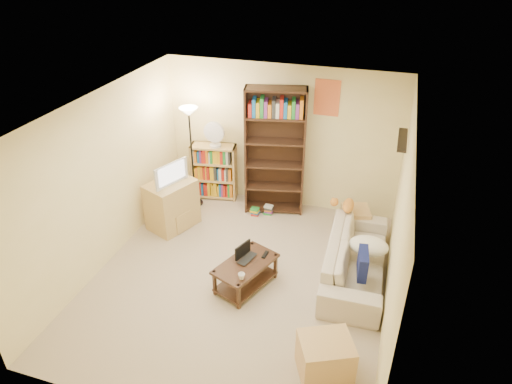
% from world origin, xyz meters
% --- Properties ---
extents(room, '(4.50, 4.54, 2.52)m').
position_xyz_m(room, '(0.00, 0.01, 1.62)').
color(room, tan).
rests_on(room, ground).
extents(sofa, '(2.08, 0.89, 0.60)m').
position_xyz_m(sofa, '(1.55, 0.56, 0.30)').
color(sofa, beige).
rests_on(sofa, ground).
extents(navy_pillow, '(0.17, 0.40, 0.35)m').
position_xyz_m(navy_pillow, '(1.66, 0.12, 0.57)').
color(navy_pillow, '#121951').
rests_on(navy_pillow, sofa).
extents(cream_blanket, '(0.55, 0.39, 0.23)m').
position_xyz_m(cream_blanket, '(1.70, 0.61, 0.51)').
color(cream_blanket, white).
rests_on(cream_blanket, sofa).
extents(tabby_cat, '(0.47, 0.18, 0.16)m').
position_xyz_m(tabby_cat, '(1.27, 1.34, 0.68)').
color(tabby_cat, orange).
rests_on(tabby_cat, sofa).
extents(coffee_table, '(0.80, 1.02, 0.40)m').
position_xyz_m(coffee_table, '(0.14, -0.12, 0.25)').
color(coffee_table, '#3A2616').
rests_on(coffee_table, ground).
extents(laptop, '(0.43, 0.38, 0.03)m').
position_xyz_m(laptop, '(0.18, -0.05, 0.41)').
color(laptop, black).
rests_on(laptop, coffee_table).
extents(laptop_screen, '(0.12, 0.28, 0.20)m').
position_xyz_m(laptop_screen, '(0.06, -0.01, 0.52)').
color(laptop_screen, white).
rests_on(laptop_screen, laptop).
extents(mug, '(0.17, 0.17, 0.08)m').
position_xyz_m(mug, '(0.19, -0.44, 0.44)').
color(mug, white).
rests_on(mug, coffee_table).
extents(tv_remote, '(0.06, 0.16, 0.02)m').
position_xyz_m(tv_remote, '(0.35, 0.12, 0.41)').
color(tv_remote, black).
rests_on(tv_remote, coffee_table).
extents(tv_stand, '(0.79, 0.90, 0.81)m').
position_xyz_m(tv_stand, '(-1.49, 0.95, 0.40)').
color(tv_stand, tan).
rests_on(tv_stand, ground).
extents(television, '(0.70, 0.54, 0.37)m').
position_xyz_m(television, '(-1.49, 0.95, 0.99)').
color(television, black).
rests_on(television, tv_stand).
extents(tall_bookshelf, '(1.04, 0.53, 2.20)m').
position_xyz_m(tall_bookshelf, '(-0.02, 1.93, 1.16)').
color(tall_bookshelf, '#3F2218').
rests_on(tall_bookshelf, ground).
extents(short_bookshelf, '(0.84, 0.45, 1.03)m').
position_xyz_m(short_bookshelf, '(-1.18, 2.05, 0.51)').
color(short_bookshelf, tan).
rests_on(short_bookshelf, ground).
extents(desk_fan, '(0.37, 0.21, 0.46)m').
position_xyz_m(desk_fan, '(-1.12, 2.00, 1.26)').
color(desk_fan, silver).
rests_on(desk_fan, short_bookshelf).
extents(floor_lamp, '(0.31, 0.31, 1.82)m').
position_xyz_m(floor_lamp, '(-1.43, 1.69, 1.45)').
color(floor_lamp, black).
rests_on(floor_lamp, ground).
extents(side_table, '(0.52, 0.52, 0.48)m').
position_xyz_m(side_table, '(1.42, 1.58, 0.24)').
color(side_table, tan).
rests_on(side_table, ground).
extents(end_cabinet, '(0.71, 0.67, 0.47)m').
position_xyz_m(end_cabinet, '(1.43, -1.21, 0.24)').
color(end_cabinet, '#DEB76C').
rests_on(end_cabinet, ground).
extents(book_stacks, '(0.37, 0.22, 0.16)m').
position_xyz_m(book_stacks, '(-0.17, 1.71, 0.07)').
color(book_stacks, red).
rests_on(book_stacks, ground).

